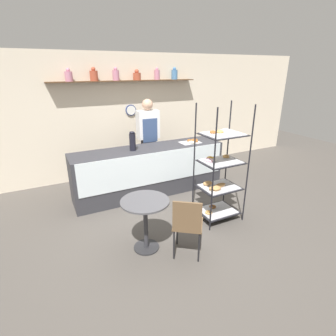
# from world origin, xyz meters

# --- Properties ---
(ground_plane) EXTENTS (14.00, 14.00, 0.00)m
(ground_plane) POSITION_xyz_m (0.00, 0.00, 0.00)
(ground_plane) COLOR #4C4742
(back_wall) EXTENTS (10.00, 0.30, 2.70)m
(back_wall) POSITION_xyz_m (-0.00, 2.56, 1.37)
(back_wall) COLOR beige
(back_wall) RESTS_ON ground_plane
(display_counter) EXTENTS (2.98, 0.69, 0.94)m
(display_counter) POSITION_xyz_m (0.00, 1.24, 0.47)
(display_counter) COLOR #333338
(display_counter) RESTS_ON ground_plane
(pastry_rack) EXTENTS (0.68, 0.54, 1.89)m
(pastry_rack) POSITION_xyz_m (0.61, -0.15, 0.80)
(pastry_rack) COLOR black
(pastry_rack) RESTS_ON ground_plane
(person_worker) EXTENTS (0.46, 0.23, 1.79)m
(person_worker) POSITION_xyz_m (0.23, 1.82, 0.98)
(person_worker) COLOR #282833
(person_worker) RESTS_ON ground_plane
(cafe_table) EXTENTS (0.65, 0.65, 0.75)m
(cafe_table) POSITION_xyz_m (-0.75, -0.37, 0.56)
(cafe_table) COLOR #262628
(cafe_table) RESTS_ON ground_plane
(cafe_chair) EXTENTS (0.53, 0.53, 0.86)m
(cafe_chair) POSITION_xyz_m (-0.33, -0.78, 0.53)
(cafe_chair) COLOR black
(cafe_chair) RESTS_ON ground_plane
(coffee_carafe) EXTENTS (0.12, 0.12, 0.36)m
(coffee_carafe) POSITION_xyz_m (-0.33, 1.22, 1.12)
(coffee_carafe) COLOR black
(coffee_carafe) RESTS_ON display_counter
(donut_tray_counter) EXTENTS (0.41, 0.29, 0.05)m
(donut_tray_counter) POSITION_xyz_m (0.93, 1.20, 0.96)
(donut_tray_counter) COLOR silver
(donut_tray_counter) RESTS_ON display_counter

